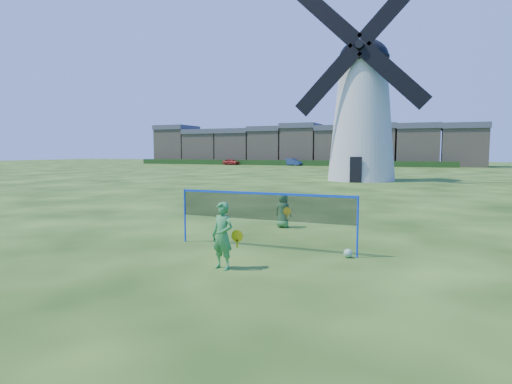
{
  "coord_description": "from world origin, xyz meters",
  "views": [
    {
      "loc": [
        4.79,
        -10.65,
        2.65
      ],
      "look_at": [
        0.2,
        0.5,
        1.5
      ],
      "focal_mm": 29.94,
      "sensor_mm": 36.0,
      "label": 1
    }
  ],
  "objects_px": {
    "player_boy": "(283,210)",
    "car_left": "(231,162)",
    "car_right": "(293,162)",
    "play_ball": "(348,253)",
    "badminton_net": "(264,207)",
    "windmill": "(362,111)",
    "player_girl": "(223,236)"
  },
  "relations": [
    {
      "from": "player_girl",
      "to": "car_left",
      "type": "xyz_separation_m",
      "value": [
        -32.05,
        67.03,
        -0.17
      ]
    },
    {
      "from": "car_right",
      "to": "windmill",
      "type": "bearing_deg",
      "value": -135.41
    },
    {
      "from": "play_ball",
      "to": "windmill",
      "type": "bearing_deg",
      "value": 98.01
    },
    {
      "from": "play_ball",
      "to": "car_right",
      "type": "height_order",
      "value": "car_right"
    },
    {
      "from": "player_boy",
      "to": "play_ball",
      "type": "xyz_separation_m",
      "value": [
        2.88,
        -3.42,
        -0.49
      ]
    },
    {
      "from": "player_boy",
      "to": "play_ball",
      "type": "bearing_deg",
      "value": 139.81
    },
    {
      "from": "badminton_net",
      "to": "play_ball",
      "type": "height_order",
      "value": "badminton_net"
    },
    {
      "from": "windmill",
      "to": "car_right",
      "type": "distance_m",
      "value": 41.63
    },
    {
      "from": "badminton_net",
      "to": "car_left",
      "type": "relative_size",
      "value": 1.45
    },
    {
      "from": "player_boy",
      "to": "play_ball",
      "type": "height_order",
      "value": "player_boy"
    },
    {
      "from": "player_girl",
      "to": "player_boy",
      "type": "distance_m",
      "value": 5.56
    },
    {
      "from": "player_girl",
      "to": "car_left",
      "type": "distance_m",
      "value": 74.3
    },
    {
      "from": "badminton_net",
      "to": "car_left",
      "type": "height_order",
      "value": "badminton_net"
    },
    {
      "from": "player_boy",
      "to": "car_left",
      "type": "relative_size",
      "value": 0.34
    },
    {
      "from": "player_girl",
      "to": "car_right",
      "type": "distance_m",
      "value": 70.96
    },
    {
      "from": "car_right",
      "to": "player_boy",
      "type": "bearing_deg",
      "value": -144.35
    },
    {
      "from": "windmill",
      "to": "car_left",
      "type": "bearing_deg",
      "value": 130.24
    },
    {
      "from": "car_right",
      "to": "player_girl",
      "type": "bearing_deg",
      "value": -145.34
    },
    {
      "from": "badminton_net",
      "to": "player_girl",
      "type": "distance_m",
      "value": 2.26
    },
    {
      "from": "player_girl",
      "to": "player_boy",
      "type": "height_order",
      "value": "player_girl"
    },
    {
      "from": "windmill",
      "to": "play_ball",
      "type": "xyz_separation_m",
      "value": [
        4.08,
        -28.99,
        -6.19
      ]
    },
    {
      "from": "play_ball",
      "to": "car_left",
      "type": "relative_size",
      "value": 0.06
    },
    {
      "from": "player_girl",
      "to": "play_ball",
      "type": "bearing_deg",
      "value": 54.25
    },
    {
      "from": "windmill",
      "to": "car_right",
      "type": "bearing_deg",
      "value": 116.16
    },
    {
      "from": "badminton_net",
      "to": "player_boy",
      "type": "bearing_deg",
      "value": 99.93
    },
    {
      "from": "player_boy",
      "to": "car_left",
      "type": "distance_m",
      "value": 69.14
    },
    {
      "from": "play_ball",
      "to": "car_left",
      "type": "height_order",
      "value": "car_left"
    },
    {
      "from": "windmill",
      "to": "car_left",
      "type": "height_order",
      "value": "windmill"
    },
    {
      "from": "play_ball",
      "to": "car_right",
      "type": "bearing_deg",
      "value": 108.64
    },
    {
      "from": "player_girl",
      "to": "play_ball",
      "type": "xyz_separation_m",
      "value": [
        2.43,
        2.12,
        -0.65
      ]
    },
    {
      "from": "car_left",
      "to": "car_right",
      "type": "xyz_separation_m",
      "value": [
        12.22,
        1.1,
        0.06
      ]
    },
    {
      "from": "badminton_net",
      "to": "player_boy",
      "type": "relative_size",
      "value": 4.21
    }
  ]
}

